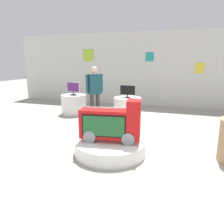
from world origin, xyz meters
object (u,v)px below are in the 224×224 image
main_display_pedestal (110,147)px  tv_on_center_rear (73,88)px  display_pedestal_center_rear (74,104)px  shopper_browsing_near_truck (95,90)px  tv_on_left_rear (128,91)px  novelty_firetruck_tv (111,124)px  display_pedestal_left_rear (127,108)px

main_display_pedestal → tv_on_center_rear: bearing=129.0°
display_pedestal_center_rear → shopper_browsing_near_truck: (1.10, -0.72, 0.65)m
main_display_pedestal → display_pedestal_center_rear: (-2.30, 2.84, 0.20)m
tv_on_left_rear → display_pedestal_center_rear: tv_on_left_rear is taller
display_pedestal_center_rear → novelty_firetruck_tv: bearing=-50.8°
display_pedestal_left_rear → tv_on_left_rear: size_ratio=1.82×
novelty_firetruck_tv → shopper_browsing_near_truck: bearing=119.9°
display_pedestal_center_rear → shopper_browsing_near_truck: 1.47m
display_pedestal_left_rear → display_pedestal_center_rear: bearing=-179.5°
display_pedestal_center_rear → main_display_pedestal: bearing=-51.0°
novelty_firetruck_tv → tv_on_center_rear: bearing=129.3°
main_display_pedestal → tv_on_left_rear: (-0.36, 2.86, 0.77)m
display_pedestal_left_rear → tv_on_left_rear: 0.56m
main_display_pedestal → tv_on_center_rear: tv_on_center_rear is taller
main_display_pedestal → novelty_firetruck_tv: (0.02, -0.00, 0.48)m
main_display_pedestal → tv_on_center_rear: (-2.30, 2.84, 0.79)m
main_display_pedestal → tv_on_center_rear: 3.74m
display_pedestal_left_rear → tv_on_center_rear: 2.03m
main_display_pedestal → display_pedestal_left_rear: display_pedestal_left_rear is taller
main_display_pedestal → novelty_firetruck_tv: novelty_firetruck_tv is taller
novelty_firetruck_tv → display_pedestal_center_rear: size_ratio=1.41×
display_pedestal_center_rear → tv_on_center_rear: bearing=-78.3°
display_pedestal_left_rear → tv_on_left_rear: bearing=-87.9°
main_display_pedestal → shopper_browsing_near_truck: bearing=119.5°
novelty_firetruck_tv → tv_on_left_rear: novelty_firetruck_tv is taller
tv_on_left_rear → tv_on_center_rear: 1.94m
novelty_firetruck_tv → shopper_browsing_near_truck: (-1.22, 2.13, 0.37)m
main_display_pedestal → shopper_browsing_near_truck: 2.58m
shopper_browsing_near_truck → novelty_firetruck_tv: bearing=-60.1°
main_display_pedestal → display_pedestal_left_rear: 2.89m
tv_on_center_rear → shopper_browsing_near_truck: size_ratio=0.32×
novelty_firetruck_tv → display_pedestal_left_rear: novelty_firetruck_tv is taller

